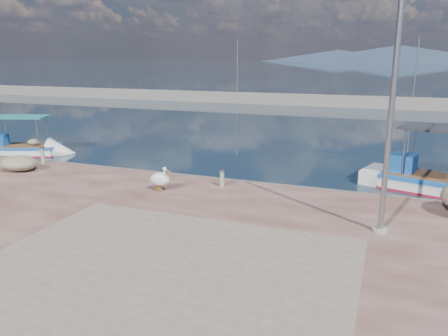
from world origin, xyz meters
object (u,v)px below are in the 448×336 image
lamp_post (391,119)px  bollard_near (222,177)px  pelican (161,179)px  boat_right (440,186)px  boat_left (23,151)px

lamp_post → bollard_near: size_ratio=10.42×
pelican → lamp_post: size_ratio=0.15×
boat_right → bollard_near: boat_right is taller
bollard_near → pelican: bearing=-145.3°
pelican → bollard_near: pelican is taller
lamp_post → pelican: bearing=170.9°
boat_right → lamp_post: size_ratio=0.98×
boat_right → pelican: (-10.10, -5.41, 0.72)m
boat_left → boat_right: 21.81m
boat_left → bollard_near: size_ratio=8.37×
boat_left → bollard_near: (13.67, -3.54, 0.66)m
boat_left → pelican: 12.71m
boat_left → lamp_post: size_ratio=0.80×
lamp_post → boat_right: bearing=71.9°
boat_right → bollard_near: (-8.14, -4.05, 0.62)m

